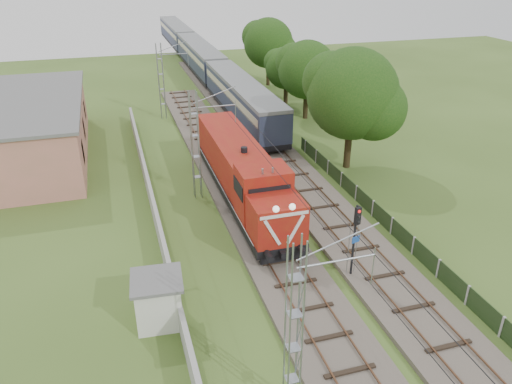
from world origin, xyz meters
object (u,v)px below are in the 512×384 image
object	(u,v)px
signal_post	(356,230)
relay_hut	(158,300)
locomotive	(243,172)
coach_rake	(200,56)

from	to	relation	value
signal_post	relay_hut	size ratio (longest dim) A/B	1.74
locomotive	relay_hut	distance (m)	13.70
coach_rake	signal_post	size ratio (longest dim) A/B	15.08
locomotive	relay_hut	xyz separation A→B (m)	(-7.40, -11.49, -1.06)
locomotive	coach_rake	size ratio (longest dim) A/B	0.26
signal_post	relay_hut	distance (m)	10.87
coach_rake	signal_post	bearing A→B (deg)	-91.84
locomotive	signal_post	distance (m)	11.51
coach_rake	signal_post	xyz separation A→B (m)	(-1.71, -53.00, 0.59)
locomotive	signal_post	xyz separation A→B (m)	(3.29, -11.00, 0.83)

